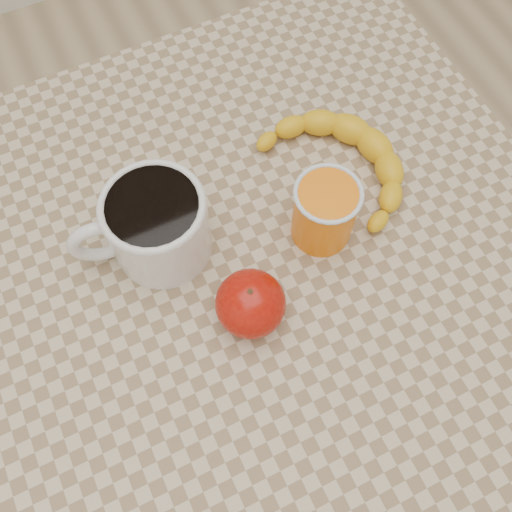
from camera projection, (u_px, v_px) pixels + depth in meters
name	position (u px, v px, depth m)	size (l,w,h in m)	color
ground	(256.00, 389.00, 1.38)	(3.00, 3.00, 0.00)	tan
table	(256.00, 288.00, 0.78)	(0.80, 0.80, 0.75)	tan
coffee_mug	(155.00, 225.00, 0.66)	(0.18, 0.14, 0.10)	silver
orange_juice_glass	(325.00, 212.00, 0.68)	(0.08, 0.08, 0.09)	orange
apple	(251.00, 304.00, 0.64)	(0.11, 0.11, 0.08)	#910904
banana	(342.00, 163.00, 0.74)	(0.22, 0.28, 0.04)	yellow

